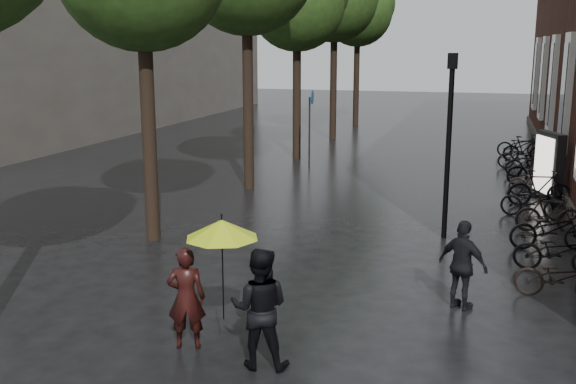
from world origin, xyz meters
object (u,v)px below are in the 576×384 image
at_px(ad_lightbox, 549,166).
at_px(person_burgundy, 186,298).
at_px(pedestrian_walking, 463,265).
at_px(lamp_post, 449,128).
at_px(person_black, 260,308).
at_px(parked_bicycles, 535,182).

bearing_deg(ad_lightbox, person_burgundy, -137.77).
relative_size(person_burgundy, pedestrian_walking, 1.01).
distance_m(person_burgundy, lamp_post, 8.03).
bearing_deg(lamp_post, ad_lightbox, 61.91).
relative_size(person_burgundy, lamp_post, 0.37).
distance_m(person_black, pedestrian_walking, 3.98).
bearing_deg(ad_lightbox, pedestrian_walking, -123.96).
xyz_separation_m(person_burgundy, lamp_post, (3.28, 7.10, 1.80)).
xyz_separation_m(parked_bicycles, lamp_post, (-2.26, -5.06, 2.12)).
distance_m(pedestrian_walking, parked_bicycles, 9.59).
height_order(parked_bicycles, ad_lightbox, ad_lightbox).
bearing_deg(person_burgundy, pedestrian_walking, -162.39).
bearing_deg(pedestrian_walking, ad_lightbox, -73.61).
relative_size(pedestrian_walking, parked_bicycles, 0.09).
height_order(ad_lightbox, lamp_post, lamp_post).
distance_m(ad_lightbox, lamp_post, 5.73).
xyz_separation_m(person_black, ad_lightbox, (4.64, 12.22, 0.13)).
xyz_separation_m(person_black, pedestrian_walking, (2.62, 2.99, -0.09)).
bearing_deg(person_burgundy, lamp_post, -132.52).
distance_m(person_black, ad_lightbox, 13.07).
bearing_deg(parked_bicycles, pedestrian_walking, -100.14).
xyz_separation_m(person_black, parked_bicycles, (4.30, 12.42, -0.40)).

